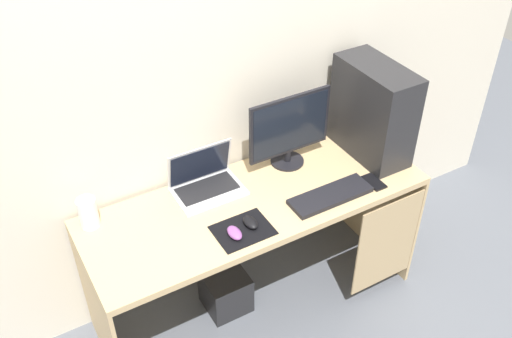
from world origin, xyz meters
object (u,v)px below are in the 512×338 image
Objects in this scene: laptop at (205,182)px; cell_phone at (374,182)px; keyboard at (330,196)px; mouse_left at (250,222)px; pc_tower at (373,111)px; subwoofer at (226,291)px; monitor at (289,130)px; mouse_right at (235,233)px; speaker at (88,213)px.

laptop is 0.84m from cell_phone.
mouse_left is at bearing 177.36° from keyboard.
laptop reaches higher than keyboard.
cell_phone is (-0.15, -0.23, -0.25)m from pc_tower.
keyboard is at bearing -2.64° from mouse_left.
pc_tower reaches higher than cell_phone.
subwoofer is (-0.73, 0.25, -0.65)m from cell_phone.
pc_tower is 3.86× the size of cell_phone.
cell_phone is (0.25, -0.02, -0.01)m from keyboard.
monitor reaches higher than laptop.
monitor is 4.76× the size of mouse_right.
speaker is 1.56× the size of mouse_right.
pc_tower is 5.23× the size of mouse_right.
pc_tower is at bearing -15.82° from monitor.
subwoofer is at bearing 153.57° from keyboard.
mouse_left is at bearing -141.90° from monitor.
mouse_left reaches higher than cell_phone.
speaker is 0.65× the size of subwoofer.
monitor is at bearing 128.27° from cell_phone.
speaker is at bearing 162.88° from cell_phone.
monitor is 0.49m from laptop.
pc_tower is 2.18× the size of subwoofer.
pc_tower reaches higher than mouse_right.
laptop reaches higher than speaker.
keyboard is at bearing 0.54° from mouse_right.
mouse_left is 0.70m from subwoofer.
pc_tower is 5.23× the size of mouse_left.
mouse_right is at bearing -36.48° from speaker.
monitor is at bearing 38.10° from mouse_left.
laptop is at bearing 99.32° from subwoofer.
mouse_right is at bearing -166.51° from pc_tower.
cell_phone is (0.75, -0.38, -0.04)m from laptop.
laptop is at bearing 99.80° from mouse_left.
mouse_right is 0.71m from subwoofer.
speaker is at bearing 159.85° from keyboard.
speaker reaches higher than cell_phone.
monitor reaches higher than subwoofer.
subwoofer is (-0.87, 0.02, -0.90)m from pc_tower.
monitor is 0.39m from keyboard.
speaker is at bearing 177.09° from laptop.
laptop is 3.48× the size of mouse_left.
mouse_right is (0.53, -0.40, -0.05)m from speaker.
cell_phone is (1.32, -0.41, -0.07)m from speaker.
mouse_right is (-0.53, -0.00, 0.01)m from keyboard.
laptop is at bearing 170.95° from pc_tower.
mouse_left is at bearing 177.01° from cell_phone.
mouse_left is 1.00× the size of mouse_right.
mouse_left is at bearing -166.65° from pc_tower.
pc_tower is 1.25m from subwoofer.
monitor is at bearing -2.60° from laptop.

